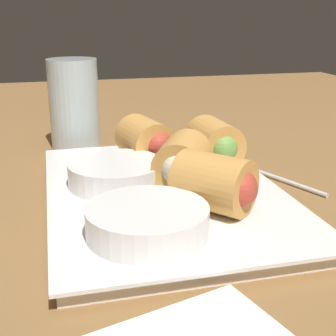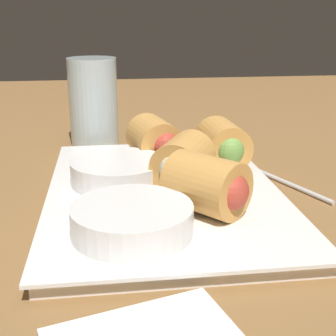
{
  "view_description": "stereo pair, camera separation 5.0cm",
  "coord_description": "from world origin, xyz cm",
  "px_view_note": "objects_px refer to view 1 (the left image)",
  "views": [
    {
      "loc": [
        -37.22,
        9.91,
        19.81
      ],
      "look_at": [
        3.81,
        -0.48,
        5.47
      ],
      "focal_mm": 50.0,
      "sensor_mm": 36.0,
      "label": 1
    },
    {
      "loc": [
        -38.16,
        5.0,
        19.81
      ],
      "look_at": [
        3.81,
        -0.48,
        5.47
      ],
      "focal_mm": 50.0,
      "sensor_mm": 36.0,
      "label": 2
    }
  ],
  "objects_px": {
    "dipping_bowl_far": "(148,220)",
    "drinking_glass": "(74,104)",
    "dipping_bowl_near": "(116,172)",
    "serving_plate": "(168,194)"
  },
  "relations": [
    {
      "from": "dipping_bowl_far",
      "to": "drinking_glass",
      "type": "height_order",
      "value": "drinking_glass"
    },
    {
      "from": "dipping_bowl_near",
      "to": "dipping_bowl_far",
      "type": "xyz_separation_m",
      "value": [
        -0.11,
        -0.01,
        0.0
      ]
    },
    {
      "from": "dipping_bowl_near",
      "to": "drinking_glass",
      "type": "xyz_separation_m",
      "value": [
        0.2,
        0.03,
        0.03
      ]
    },
    {
      "from": "serving_plate",
      "to": "drinking_glass",
      "type": "height_order",
      "value": "drinking_glass"
    },
    {
      "from": "drinking_glass",
      "to": "serving_plate",
      "type": "bearing_deg",
      "value": -161.3
    },
    {
      "from": "dipping_bowl_far",
      "to": "drinking_glass",
      "type": "xyz_separation_m",
      "value": [
        0.31,
        0.03,
        0.03
      ]
    },
    {
      "from": "dipping_bowl_near",
      "to": "dipping_bowl_far",
      "type": "distance_m",
      "value": 0.11
    },
    {
      "from": "serving_plate",
      "to": "dipping_bowl_far",
      "type": "relative_size",
      "value": 3.37
    },
    {
      "from": "dipping_bowl_near",
      "to": "drinking_glass",
      "type": "bearing_deg",
      "value": 7.73
    },
    {
      "from": "dipping_bowl_near",
      "to": "dipping_bowl_far",
      "type": "height_order",
      "value": "same"
    }
  ]
}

